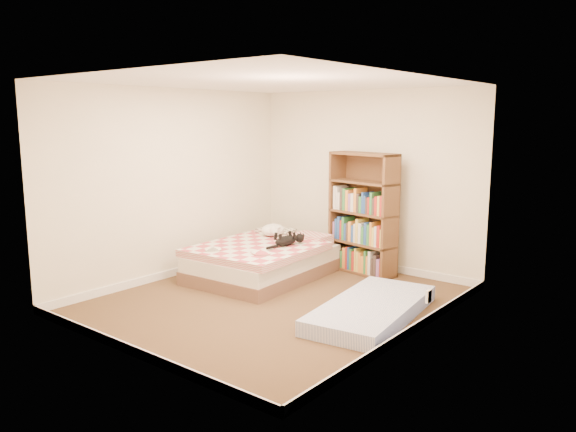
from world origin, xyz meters
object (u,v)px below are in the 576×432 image
Objects in this scene: bed at (265,260)px; black_cat at (288,240)px; white_dog at (273,230)px; bookshelf at (363,230)px; floor_mattress at (372,309)px.

bed is 0.44m from black_cat.
black_cat is 1.76× the size of white_dog.
bookshelf reaches higher than floor_mattress.
white_dog reaches higher than black_cat.
bookshelf reaches higher than black_cat.
bookshelf is at bearing 23.08° from white_dog.
floor_mattress is at bearing -45.58° from bookshelf.
bed is at bearing -139.36° from black_cat.
black_cat is (-1.63, 0.58, 0.44)m from floor_mattress.
floor_mattress is (1.93, -0.47, -0.15)m from bed.
white_dog reaches higher than bed.
bookshelf reaches higher than bed.
white_dog is at bearing 169.15° from black_cat.
bookshelf is at bearing 77.32° from black_cat.
bookshelf reaches higher than white_dog.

